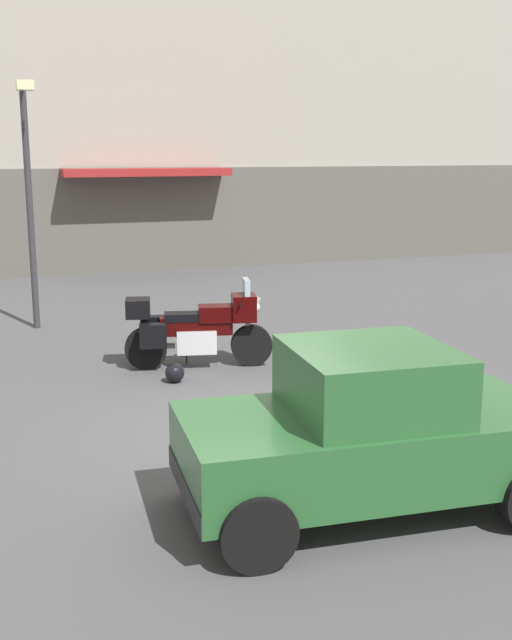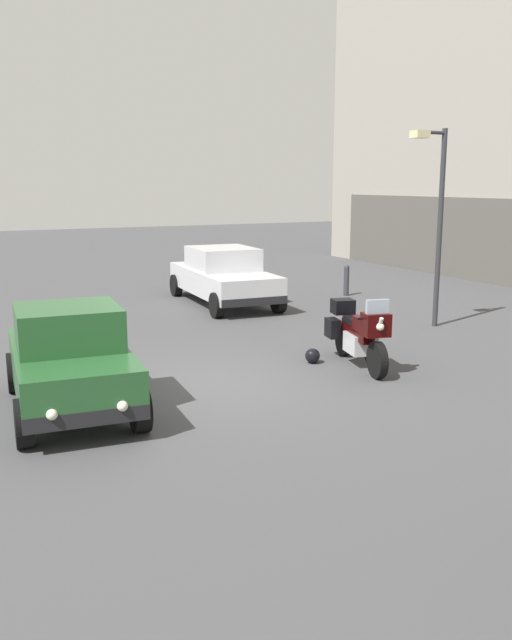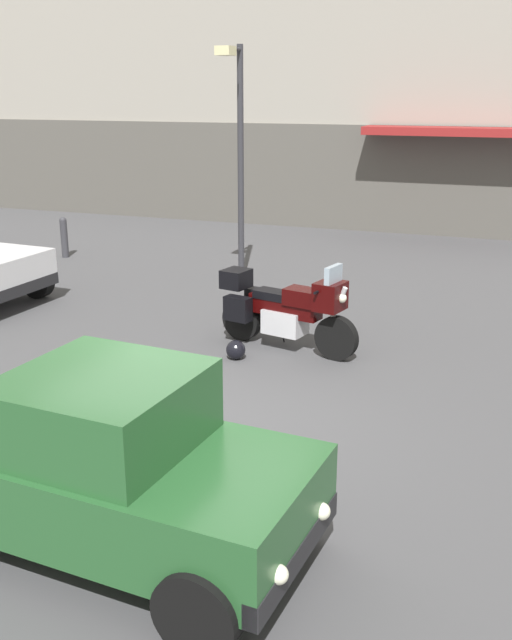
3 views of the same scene
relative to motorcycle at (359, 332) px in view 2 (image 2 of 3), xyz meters
The scene contains 7 objects.
ground_plane 3.12m from the motorcycle, 92.35° to the right, with size 80.00×80.00×0.00m, color #424244.
motorcycle is the anchor object (origin of this frame).
helmet 0.97m from the motorcycle, 126.99° to the right, with size 0.28×0.28×0.28m, color black.
car_sedan_far 7.03m from the motorcycle, behind, with size 4.66×2.16×1.56m.
car_compact_side 5.23m from the motorcycle, 87.99° to the right, with size 3.56×1.94×1.56m.
streetlamp_curbside 4.58m from the motorcycle, 121.19° to the left, with size 0.28×0.94×4.48m.
bollard_curbside 7.88m from the motorcycle, 147.82° to the left, with size 0.16×0.16×0.93m.
Camera 2 is at (10.06, -3.97, 3.30)m, focal length 37.93 mm.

